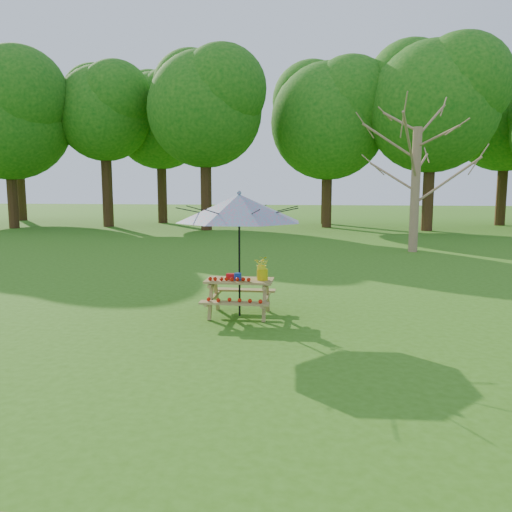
# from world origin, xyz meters

# --- Properties ---
(ground) EXTENTS (120.00, 120.00, 0.00)m
(ground) POSITION_xyz_m (0.00, 0.00, 0.00)
(ground) COLOR #346813
(ground) RESTS_ON ground
(treeline) EXTENTS (60.00, 12.00, 16.00)m
(treeline) POSITION_xyz_m (0.00, 22.00, 8.00)
(treeline) COLOR #0F580F
(treeline) RESTS_ON ground
(bare_tree) EXTENTS (6.28, 6.28, 10.21)m
(bare_tree) POSITION_xyz_m (3.00, 13.22, 6.20)
(bare_tree) COLOR #88664A
(bare_tree) RESTS_ON ground
(picnic_table) EXTENTS (1.20, 1.32, 0.67)m
(picnic_table) POSITION_xyz_m (-1.76, 3.48, 0.33)
(picnic_table) COLOR #A57F4A
(picnic_table) RESTS_ON ground
(patio_umbrella) EXTENTS (2.89, 2.89, 2.26)m
(patio_umbrella) POSITION_xyz_m (-1.76, 3.48, 1.95)
(patio_umbrella) COLOR black
(patio_umbrella) RESTS_ON ground
(produce_bins) EXTENTS (0.29, 0.42, 0.13)m
(produce_bins) POSITION_xyz_m (-1.84, 3.50, 0.72)
(produce_bins) COLOR red
(produce_bins) RESTS_ON picnic_table
(tomatoes_row) EXTENTS (0.77, 0.13, 0.07)m
(tomatoes_row) POSITION_xyz_m (-1.91, 3.30, 0.71)
(tomatoes_row) COLOR red
(tomatoes_row) RESTS_ON picnic_table
(flower_bucket) EXTENTS (0.31, 0.29, 0.44)m
(flower_bucket) POSITION_xyz_m (-1.34, 3.47, 0.90)
(flower_bucket) COLOR #D9C10B
(flower_bucket) RESTS_ON picnic_table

